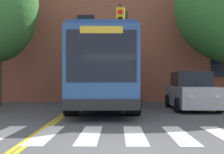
# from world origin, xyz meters

# --- Properties ---
(ground_plane) EXTENTS (120.00, 120.00, 0.00)m
(ground_plane) POSITION_xyz_m (0.00, 0.00, 0.00)
(ground_plane) COLOR #4C4C4F
(crosswalk) EXTENTS (11.13, 3.07, 0.01)m
(crosswalk) POSITION_xyz_m (-0.12, 2.10, 0.00)
(crosswalk) COLOR white
(crosswalk) RESTS_ON ground
(lane_line_yellow_inner) EXTENTS (0.12, 36.00, 0.01)m
(lane_line_yellow_inner) POSITION_xyz_m (-2.19, 16.10, 0.00)
(lane_line_yellow_inner) COLOR gold
(lane_line_yellow_inner) RESTS_ON ground
(lane_line_yellow_outer) EXTENTS (0.12, 36.00, 0.01)m
(lane_line_yellow_outer) POSITION_xyz_m (-2.03, 16.10, 0.00)
(lane_line_yellow_outer) COLOR gold
(lane_line_yellow_outer) RESTS_ON ground
(city_bus) EXTENTS (3.22, 11.63, 3.50)m
(city_bus) POSITION_xyz_m (-0.59, 9.97, 1.90)
(city_bus) COLOR #2D5699
(city_bus) RESTS_ON ground
(car_silver_far_lane) EXTENTS (2.09, 4.43, 1.82)m
(car_silver_far_lane) POSITION_xyz_m (3.69, 8.86, 0.83)
(car_silver_far_lane) COLOR #B7BABF
(car_silver_far_lane) RESTS_ON ground
(car_white_behind_bus) EXTENTS (2.27, 4.35, 1.78)m
(car_white_behind_bus) POSITION_xyz_m (-1.97, 18.73, 0.81)
(car_white_behind_bus) COLOR white
(car_white_behind_bus) RESTS_ON ground
(traffic_light_overhead) EXTENTS (0.66, 3.54, 5.02)m
(traffic_light_overhead) POSITION_xyz_m (0.45, 8.67, 3.35)
(traffic_light_overhead) COLOR #28282D
(traffic_light_overhead) RESTS_ON ground
(building_facade) EXTENTS (43.54, 7.80, 9.35)m
(building_facade) POSITION_xyz_m (-1.83, 17.92, 4.68)
(building_facade) COLOR #9E5642
(building_facade) RESTS_ON ground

